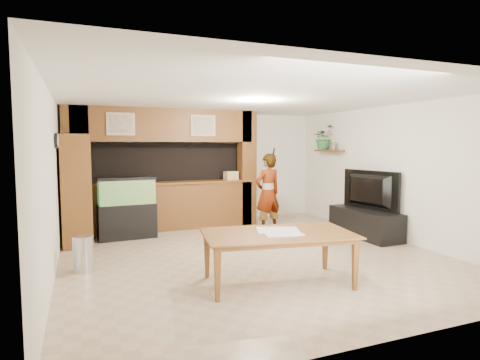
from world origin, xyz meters
name	(u,v)px	position (x,y,z in m)	size (l,w,h in m)	color
floor	(251,254)	(0.00, 0.00, 0.00)	(6.50, 6.50, 0.00)	tan
ceiling	(251,98)	(0.00, 0.00, 2.60)	(6.50, 6.50, 0.00)	white
wall_back	(198,167)	(0.00, 3.25, 1.30)	(6.00, 6.00, 0.00)	silver
wall_left	(52,184)	(-3.00, 0.00, 1.30)	(6.50, 6.50, 0.00)	silver
wall_right	(393,173)	(3.00, 0.00, 1.30)	(6.50, 6.50, 0.00)	silver
partition	(163,169)	(-0.95, 2.64, 1.31)	(4.20, 0.99, 2.60)	brown
wall_clock	(57,141)	(-2.97, 1.00, 1.90)	(0.05, 0.25, 0.25)	black
wall_shelf	(329,151)	(2.85, 1.95, 1.70)	(0.25, 0.90, 0.04)	brown
pantry_cabinet	(77,190)	(-2.70, 1.77, 1.01)	(0.51, 0.83, 2.03)	brown
trash_can	(83,254)	(-2.63, 0.05, 0.26)	(0.29, 0.29, 0.52)	#B2B2B7
aquarium	(127,209)	(-1.80, 1.95, 0.59)	(1.09, 0.41, 1.21)	black
tv_stand	(365,223)	(2.65, 0.36, 0.27)	(0.60, 1.63, 0.54)	black
television	(366,190)	(2.65, 0.36, 0.94)	(1.36, 0.18, 0.78)	black
photo_frame	(333,146)	(2.85, 1.79, 1.81)	(0.03, 0.14, 0.18)	tan
potted_plant	(323,138)	(2.82, 2.16, 2.01)	(0.52, 0.45, 0.58)	#296731
person	(268,193)	(0.99, 1.41, 0.83)	(0.61, 0.40, 1.66)	#8B6B4C
microphone	(274,152)	(1.04, 1.25, 1.70)	(0.03, 0.03, 0.15)	black
dining_table	(279,259)	(-0.24, -1.49, 0.34)	(1.95, 1.09, 0.69)	brown
newspaper_a	(283,233)	(-0.21, -1.54, 0.69)	(0.49, 0.36, 0.01)	silver
newspaper_b	(278,230)	(-0.18, -1.33, 0.69)	(0.56, 0.41, 0.01)	silver
counter_box	(231,176)	(0.56, 2.45, 1.14)	(0.29, 0.20, 0.20)	tan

